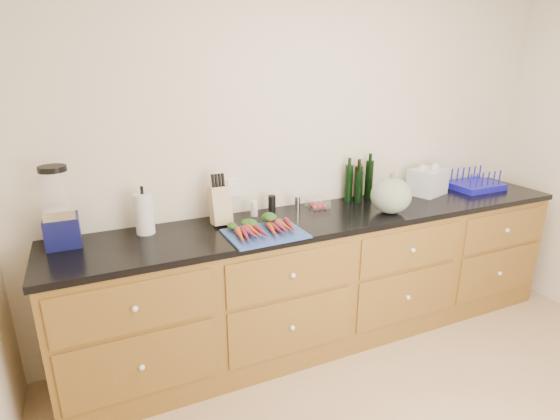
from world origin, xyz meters
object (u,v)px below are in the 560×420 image
cutting_board (265,234)px  paper_towel (144,214)px  squash (391,195)px  dish_rack (475,184)px  knife_block (220,206)px  blender_appliance (59,212)px  carrots (262,227)px  tomato_box (318,203)px

cutting_board → paper_towel: paper_towel is taller
squash → dish_rack: (1.02, 0.22, -0.09)m
dish_rack → knife_block: bearing=178.4°
cutting_board → squash: (0.94, 0.02, 0.12)m
dish_rack → blender_appliance: bearing=178.5°
carrots → dish_rack: 1.97m
squash → blender_appliance: bearing=171.8°
cutting_board → knife_block: size_ratio=1.91×
cutting_board → carrots: 0.05m
cutting_board → carrots: bearing=90.0°
tomato_box → paper_towel: bearing=-179.5°
tomato_box → dish_rack: bearing=-3.6°
squash → paper_towel: same height
paper_towel → knife_block: size_ratio=1.04×
blender_appliance → dish_rack: (3.05, -0.08, -0.16)m
paper_towel → squash: bearing=-10.6°
paper_towel → carrots: bearing=-23.2°
blender_appliance → dish_rack: bearing=-1.5°
carrots → knife_block: 0.33m
blender_appliance → tomato_box: size_ratio=3.14×
cutting_board → carrots: size_ratio=1.17×
blender_appliance → dish_rack: size_ratio=1.15×
squash → dish_rack: squash is taller
cutting_board → paper_towel: 0.73m
dish_rack → paper_towel: bearing=178.2°
carrots → squash: 0.94m
blender_appliance → dish_rack: blender_appliance is taller
blender_appliance → squash: bearing=-8.2°
blender_appliance → tomato_box: bearing=0.4°
carrots → squash: squash is taller
squash → cutting_board: bearing=-178.5°
knife_block → blender_appliance: bearing=178.9°
carrots → blender_appliance: 1.14m
cutting_board → knife_block: knife_block is taller
squash → tomato_box: size_ratio=1.90×
squash → knife_block: bearing=166.2°
blender_appliance → cutting_board: bearing=-16.2°
tomato_box → dish_rack: size_ratio=0.37×
squash → tomato_box: bearing=142.3°
carrots → paper_towel: (-0.64, 0.28, 0.09)m
dish_rack → cutting_board: bearing=-173.0°
blender_appliance → paper_towel: (0.45, 0.00, -0.08)m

